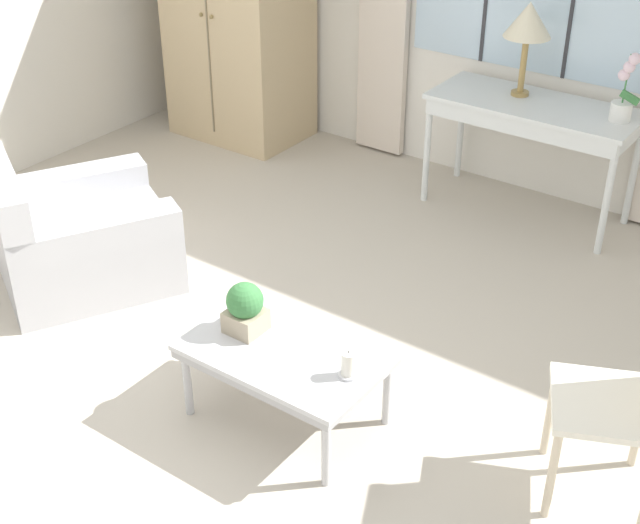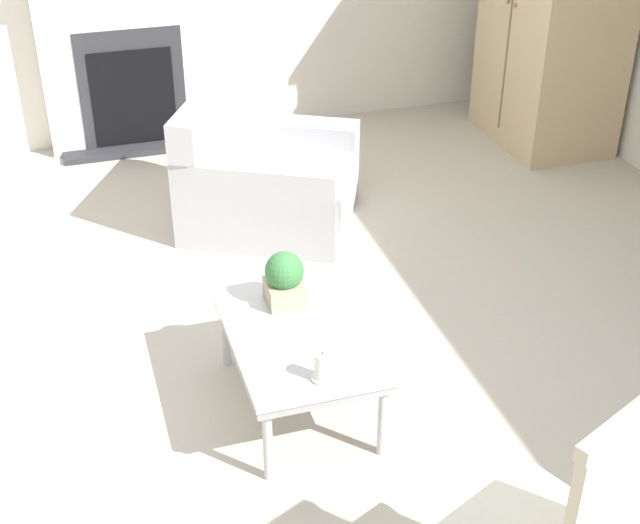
% 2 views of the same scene
% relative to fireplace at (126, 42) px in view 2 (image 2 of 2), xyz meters
% --- Properties ---
extents(ground_plane, '(14.00, 14.00, 0.00)m').
position_rel_fireplace_xyz_m(ground_plane, '(2.91, 0.24, -0.75)').
color(ground_plane, '#BCB2A3').
extents(fireplace, '(0.34, 1.27, 2.29)m').
position_rel_fireplace_xyz_m(fireplace, '(0.00, 0.00, 0.00)').
color(fireplace, '#2D2D33').
rests_on(fireplace, ground_plane).
extents(armchair_upholstered, '(1.21, 1.24, 0.76)m').
position_rel_fireplace_xyz_m(armchair_upholstered, '(1.43, 0.60, -0.50)').
color(armchair_upholstered, '#B2B2B7').
rests_on(armchair_upholstered, ground_plane).
extents(side_chair_wooden, '(0.58, 0.58, 1.07)m').
position_rel_fireplace_xyz_m(side_chair_wooden, '(4.59, 0.75, -0.15)').
color(side_chair_wooden, white).
rests_on(side_chair_wooden, ground_plane).
extents(coffee_table, '(0.89, 0.58, 0.40)m').
position_rel_fireplace_xyz_m(coffee_table, '(3.17, 0.32, -0.39)').
color(coffee_table, '#BCBCC1').
rests_on(coffee_table, ground_plane).
extents(potted_plant_small, '(0.17, 0.17, 0.25)m').
position_rel_fireplace_xyz_m(potted_plant_small, '(2.94, 0.32, -0.22)').
color(potted_plant_small, tan).
rests_on(potted_plant_small, coffee_table).
extents(pillar_candle, '(0.09, 0.09, 0.13)m').
position_rel_fireplace_xyz_m(pillar_candle, '(3.51, 0.32, -0.29)').
color(pillar_candle, silver).
rests_on(pillar_candle, coffee_table).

